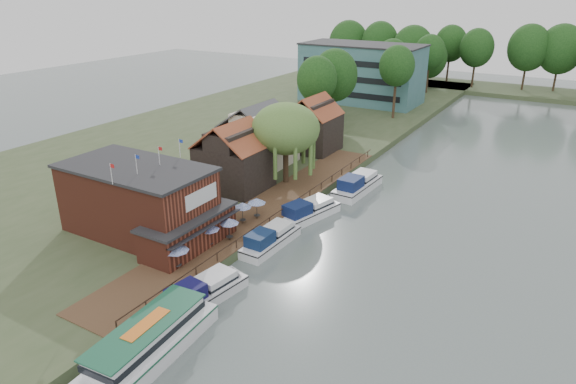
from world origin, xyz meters
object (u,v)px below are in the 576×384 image
Objects in this scene: umbrella_2 at (229,229)px; cruiser_0 at (203,289)px; cottage_b at (259,134)px; hotel_block at (362,73)px; cruiser_1 at (270,236)px; tour_boat at (142,346)px; willow at (286,144)px; umbrella_4 at (257,208)px; cottage_a at (234,156)px; umbrella_3 at (243,213)px; umbrella_0 at (177,257)px; pub at (153,203)px; swan at (134,343)px; umbrella_1 at (209,235)px; cottage_c at (313,124)px; cruiser_2 at (308,209)px; cruiser_3 at (358,182)px.

cruiser_0 is at bearing -67.21° from umbrella_2.
hotel_block is at bearing 94.97° from cottage_b.
cruiser_0 is 1.04× the size of cruiser_1.
cottage_b is 24.33m from cruiser_1.
willow is at bearing 99.79° from tour_boat.
cruiser_0 is at bearing -73.95° from umbrella_4.
tour_boat is at bearing -76.75° from hotel_block.
umbrella_3 is (6.96, -8.07, -2.96)m from cottage_a.
umbrella_0 is at bearing -95.25° from umbrella_2.
umbrella_2 is (11.09, -21.95, -2.96)m from cottage_b.
swan is (9.90, -12.57, -4.43)m from pub.
umbrella_2 is (3.59, -16.95, -3.93)m from willow.
umbrella_1 reaches higher than tour_boat.
cottage_c is 26.31m from umbrella_4.
cottage_b is at bearing 118.85° from umbrella_3.
umbrella_4 is 0.24× the size of cruiser_2.
cruiser_1 is 0.90× the size of cruiser_3.
pub is 27.04m from cruiser_3.
cottage_a is at bearing -142.22° from cruiser_3.
willow reaches higher than pub.
umbrella_3 is 0.23× the size of cruiser_3.
umbrella_2 is 0.25× the size of cruiser_0.
umbrella_2 is at bearing -138.22° from cruiser_1.
tour_boat reaches higher than cruiser_2.
cottage_b and cottage_c have the same top height.
cottage_b is 0.99× the size of cruiser_0.
hotel_block reaches higher than tour_boat.
willow is 4.39× the size of umbrella_4.
cruiser_2 is (4.07, 12.70, -1.12)m from umbrella_1.
cottage_c is 0.88× the size of cruiser_2.
cruiser_2 is at bearing 89.10° from tour_boat.
umbrella_0 is at bearing -70.09° from cottage_b.
hotel_block reaches higher than cottage_a.
cottage_a is 10.30m from umbrella_4.
cottage_a is at bearing -173.14° from cruiser_2.
cruiser_1 is at bearing -64.89° from willow.
cruiser_0 is at bearing -74.27° from willow.
cottage_b is 4.04× the size of umbrella_0.
cottage_c is 23.18m from cruiser_2.
cottage_b is at bearing -113.96° from cottage_c.
umbrella_0 is at bearing -80.32° from cottage_c.
swan is (3.44, -8.69, -2.07)m from umbrella_0.
cruiser_2 is (4.36, 6.71, -1.12)m from umbrella_3.
umbrella_0 is 0.24× the size of cruiser_2.
cottage_a reaches higher than cruiser_3.
cottage_a is 14.73m from umbrella_2.
cottage_c is 0.91× the size of cruiser_1.
swan is at bearing -68.42° from umbrella_0.
cruiser_1 is (3.61, -3.02, -1.17)m from umbrella_4.
umbrella_2 is (7.09, -30.95, -2.96)m from cottage_c.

